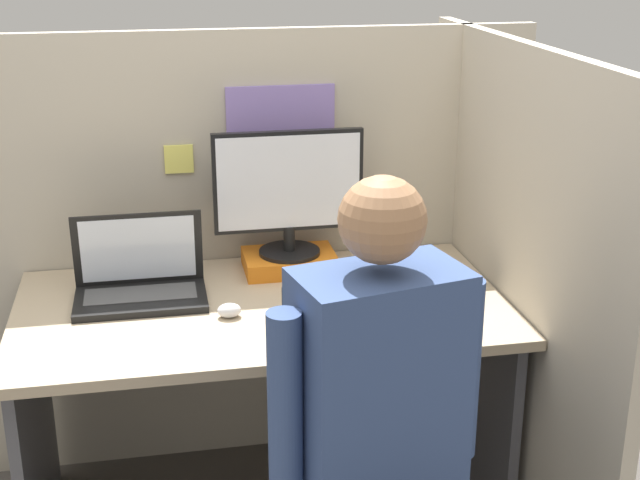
# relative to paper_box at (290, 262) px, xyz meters

# --- Properties ---
(cubicle_panel_back) EXTENTS (1.89, 0.05, 1.44)m
(cubicle_panel_back) POSITION_rel_paper_box_xyz_m (-0.12, 0.16, -0.01)
(cubicle_panel_back) COLOR #B7AD99
(cubicle_panel_back) RESTS_ON ground
(cubicle_panel_right) EXTENTS (0.04, 1.42, 1.44)m
(cubicle_panel_right) POSITION_rel_paper_box_xyz_m (0.60, -0.32, -0.02)
(cubicle_panel_right) COLOR #B7AD99
(cubicle_panel_right) RESTS_ON ground
(desk) EXTENTS (1.39, 0.76, 0.71)m
(desk) POSITION_rel_paper_box_xyz_m (-0.12, -0.25, -0.20)
(desk) COLOR tan
(desk) RESTS_ON ground
(paper_box) EXTENTS (0.28, 0.20, 0.05)m
(paper_box) POSITION_rel_paper_box_xyz_m (0.00, 0.00, 0.00)
(paper_box) COLOR orange
(paper_box) RESTS_ON desk
(monitor) EXTENTS (0.46, 0.19, 0.39)m
(monitor) POSITION_rel_paper_box_xyz_m (0.00, 0.00, 0.23)
(monitor) COLOR black
(monitor) RESTS_ON paper_box
(laptop) EXTENTS (0.37, 0.23, 0.24)m
(laptop) POSITION_rel_paper_box_xyz_m (-0.46, -0.15, 0.02)
(laptop) COLOR black
(laptop) RESTS_ON desk
(mouse) EXTENTS (0.07, 0.05, 0.04)m
(mouse) POSITION_rel_paper_box_xyz_m (-0.22, -0.32, -0.01)
(mouse) COLOR silver
(mouse) RESTS_ON desk
(stapler) EXTENTS (0.05, 0.13, 0.06)m
(stapler) POSITION_rel_paper_box_xyz_m (0.47, -0.28, 0.00)
(stapler) COLOR #2D2D33
(stapler) RESTS_ON desk
(carrot_toy) EXTENTS (0.04, 0.16, 0.04)m
(carrot_toy) POSITION_rel_paper_box_xyz_m (0.07, -0.44, -0.01)
(carrot_toy) COLOR orange
(carrot_toy) RESTS_ON desk
(person) EXTENTS (0.47, 0.50, 1.28)m
(person) POSITION_rel_paper_box_xyz_m (0.01, -1.07, 0.00)
(person) COLOR black
(person) RESTS_ON ground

